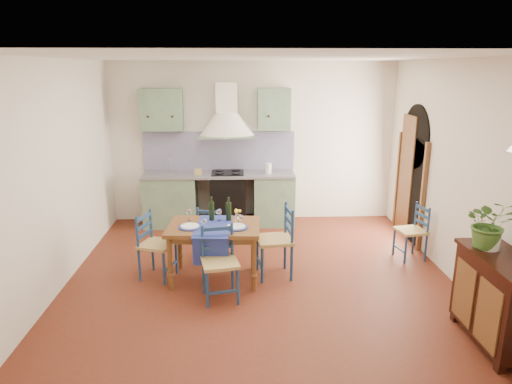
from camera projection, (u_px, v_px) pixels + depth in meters
floor at (260, 277)px, 6.03m from camera, size 5.00×5.00×0.00m
back_wall at (227, 165)px, 7.95m from camera, size 5.00×0.96×2.80m
right_wall at (447, 173)px, 6.05m from camera, size 0.26×5.00×2.80m
left_wall at (56, 176)px, 5.56m from camera, size 0.04×5.00×2.80m
ceiling at (260, 57)px, 5.29m from camera, size 5.00×5.00×0.01m
dining_table at (214, 232)px, 5.83m from camera, size 1.21×0.92×1.06m
chair_near at (220, 262)px, 5.38m from camera, size 0.49×0.49×0.89m
chair_far at (212, 232)px, 6.52m from camera, size 0.45×0.45×0.81m
chair_left at (155, 245)px, 5.93m from camera, size 0.52×0.52×0.88m
chair_right at (277, 240)px, 5.97m from camera, size 0.50×0.50×0.96m
chair_spare at (413, 231)px, 6.55m from camera, size 0.44×0.44×0.80m
sideboard at (499, 298)px, 4.46m from camera, size 0.50×1.05×0.94m
potted_plant at (490, 223)px, 4.51m from camera, size 0.55×0.50×0.52m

